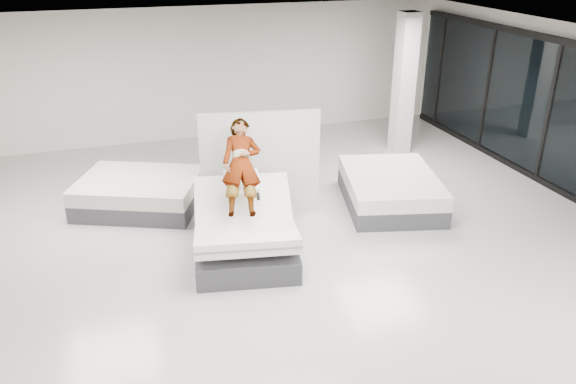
# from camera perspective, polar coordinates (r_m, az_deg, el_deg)

# --- Properties ---
(room) EXTENTS (14.00, 14.04, 3.20)m
(room) POSITION_cam_1_polar(r_m,az_deg,el_deg) (7.74, 1.61, 1.21)
(room) COLOR #AEABA4
(room) RESTS_ON ground
(hero_bed) EXTENTS (1.88, 2.29, 1.19)m
(hero_bed) POSITION_cam_1_polar(r_m,az_deg,el_deg) (8.93, -4.40, -4.22)
(hero_bed) COLOR #39393E
(hero_bed) RESTS_ON floor
(person) EXTENTS (0.87, 1.50, 1.56)m
(person) POSITION_cam_1_polar(r_m,az_deg,el_deg) (8.84, -4.70, 1.63)
(person) COLOR slate
(person) RESTS_ON hero_bed
(remote) EXTENTS (0.07, 0.15, 0.08)m
(remote) POSITION_cam_1_polar(r_m,az_deg,el_deg) (8.61, -3.06, -0.45)
(remote) COLOR black
(remote) RESTS_ON person
(divider_panel) EXTENTS (2.11, 0.44, 1.93)m
(divider_panel) POSITION_cam_1_polar(r_m,az_deg,el_deg) (10.02, -2.82, 2.83)
(divider_panel) COLOR beige
(divider_panel) RESTS_ON floor
(flat_bed_right_far) EXTENTS (2.13, 2.53, 0.60)m
(flat_bed_right_far) POSITION_cam_1_polar(r_m,az_deg,el_deg) (10.79, 10.34, 0.25)
(flat_bed_right_far) COLOR #39393E
(flat_bed_right_far) RESTS_ON floor
(flat_bed_left_far) EXTENTS (2.61, 2.33, 0.59)m
(flat_bed_left_far) POSITION_cam_1_polar(r_m,az_deg,el_deg) (10.85, -14.85, -0.09)
(flat_bed_left_far) COLOR #39393E
(flat_bed_left_far) RESTS_ON floor
(column) EXTENTS (0.40, 0.40, 3.20)m
(column) POSITION_cam_1_polar(r_m,az_deg,el_deg) (13.25, 11.70, 10.64)
(column) COLOR silver
(column) RESTS_ON floor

